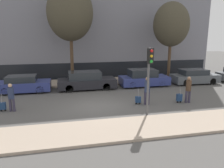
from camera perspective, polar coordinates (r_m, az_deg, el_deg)
The scene contains 17 objects.
ground_plane at distance 13.72m, azimuth -3.85°, elevation -5.76°, with size 80.00×80.00×0.00m, color #565451.
sidewalk_near at distance 10.25m, azimuth -0.58°, elevation -11.94°, with size 28.00×2.50×0.12m.
sidewalk_far at distance 20.42m, azimuth -6.87°, elevation 0.51°, with size 28.00×3.00×0.12m.
building_facade at distance 23.89m, azimuth -8.27°, elevation 17.29°, with size 28.00×3.38×12.64m.
parked_car_0 at distance 18.13m, azimuth -22.05°, elevation -0.07°, with size 3.92×1.80×1.30m.
parked_car_1 at distance 17.91m, azimuth -6.72°, elevation 0.82°, with size 4.67×1.88×1.46m.
parked_car_2 at distance 19.07m, azimuth 8.24°, elevation 1.51°, with size 4.17×1.84×1.47m.
parked_car_3 at distance 21.18m, azimuth 20.71°, elevation 1.78°, with size 4.22×1.72×1.32m.
pedestrian_left at distance 13.78m, azimuth -24.86°, elevation -2.80°, with size 0.34×0.34×1.65m.
trolley_left at distance 14.18m, azimuth -26.64°, elevation -5.14°, with size 0.34×0.29×1.06m.
pedestrian_center at distance 13.85m, azimuth 9.16°, elevation -1.31°, with size 0.34×0.34×1.79m.
trolley_center at distance 14.05m, azimuth 6.81°, elevation -4.05°, with size 0.34×0.29×1.04m.
pedestrian_right at distance 14.93m, azimuth 19.34°, elevation -1.01°, with size 0.34×0.34×1.73m.
trolley_right at distance 14.92m, azimuth 17.16°, elevation -3.38°, with size 0.34×0.29×1.13m.
traffic_light at distance 11.49m, azimuth 9.74°, elevation 4.02°, with size 0.28×0.47×3.70m.
bare_tree_near_crossing at distance 21.43m, azimuth 15.21°, elevation 14.73°, with size 3.29×3.29×7.17m.
bare_tree_down_street at distance 19.46m, azimuth -10.90°, elevation 17.82°, with size 3.85×3.85×8.40m.
Camera 1 is at (-1.93, -12.87, 4.33)m, focal length 35.00 mm.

